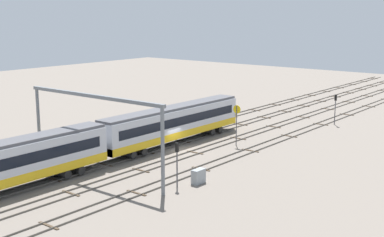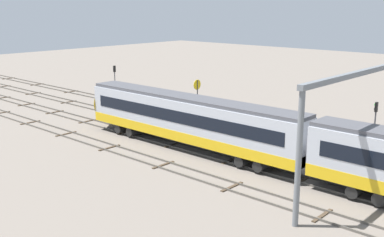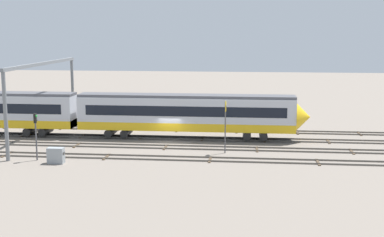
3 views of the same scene
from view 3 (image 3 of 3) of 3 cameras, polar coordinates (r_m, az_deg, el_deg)
name	(u,v)px [view 3 (image 3 of 3)]	position (r m, az deg, el deg)	size (l,w,h in m)	color
ground_plane	(169,143)	(56.98, -2.52, -2.63)	(194.81, 194.81, 0.00)	slate
track_near_foreground	(158,158)	(50.12, -3.73, -4.26)	(178.81, 2.40, 0.16)	#59544C
track_second_near	(165,147)	(54.67, -2.89, -3.08)	(178.81, 2.40, 0.16)	#59544C
track_with_train	(172,138)	(59.26, -2.18, -2.08)	(178.81, 2.40, 0.16)	#59544C
track_second_far	(177,130)	(63.86, -1.58, -1.22)	(178.81, 2.40, 0.16)	#59544C
overhead_gantry	(44,81)	(59.57, -15.75, 3.92)	(0.40, 19.46, 8.61)	slate
speed_sign_near_foreground	(226,118)	(51.64, 3.64, 0.05)	(0.14, 1.08, 5.21)	#4C4C51
signal_light_trackside_departure	(36,130)	(50.89, -16.53, -1.16)	(0.31, 0.32, 4.44)	#4C4C51
relay_cabinet	(56,156)	(49.69, -14.50, -3.89)	(1.50, 0.76, 1.46)	gray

